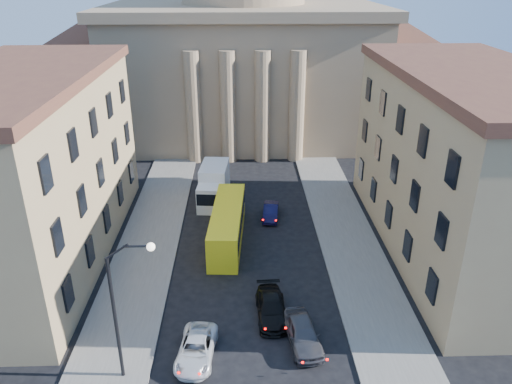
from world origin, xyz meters
TOP-DOWN VIEW (x-y plane):
  - sidewalk_left at (-8.50, 18.00)m, footprint 5.00×60.00m
  - sidewalk_right at (8.50, 18.00)m, footprint 5.00×60.00m
  - church at (0.00, 55.47)m, footprint 68.02×28.76m
  - building_left at (-17.00, 22.00)m, footprint 11.60×26.60m
  - building_right at (17.00, 22.00)m, footprint 11.60×26.60m
  - street_lamp at (-6.97, 8.00)m, footprint 2.62×0.44m
  - car_left_mid at (-3.41, 9.42)m, footprint 2.56×4.78m
  - car_right_mid at (1.32, 13.14)m, footprint 2.14×4.86m
  - car_right_far at (3.10, 10.43)m, footprint 2.43×4.81m
  - car_right_distant at (2.13, 27.53)m, footprint 1.77×3.96m
  - city_bus at (-1.80, 23.48)m, footprint 3.08×10.72m
  - box_truck at (-3.33, 31.41)m, footprint 3.07×6.61m

SIDE VIEW (x-z plane):
  - sidewalk_left at x=-8.50m, z-range 0.00..0.15m
  - sidewalk_right at x=8.50m, z-range 0.00..0.15m
  - car_right_distant at x=2.13m, z-range 0.00..1.26m
  - car_left_mid at x=-3.41m, z-range 0.00..1.28m
  - car_right_mid at x=1.32m, z-range 0.00..1.39m
  - car_right_far at x=3.10m, z-range 0.00..1.57m
  - city_bus at x=-1.80m, z-range 0.11..3.10m
  - box_truck at x=-3.33m, z-range -0.09..3.43m
  - street_lamp at x=-6.97m, z-range 0.87..9.70m
  - building_left at x=-17.00m, z-range 0.07..14.77m
  - building_right at x=17.00m, z-range 0.07..14.77m
  - church at x=0.00m, z-range -6.42..30.18m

